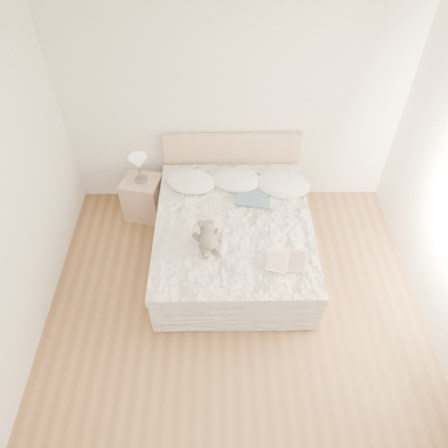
{
  "coord_description": "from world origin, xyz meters",
  "views": [
    {
      "loc": [
        -0.15,
        -2.24,
        4.01
      ],
      "look_at": [
        -0.11,
        1.05,
        0.62
      ],
      "focal_mm": 35.0,
      "sensor_mm": 36.0,
      "label": 1
    }
  ],
  "objects_px": {
    "photo_book": "(182,182)",
    "teddy_bear": "(208,245)",
    "nightstand": "(143,197)",
    "childrens_book": "(287,261)",
    "bed": "(233,234)",
    "table_lamp": "(139,164)"
  },
  "relations": [
    {
      "from": "table_lamp",
      "to": "nightstand",
      "type": "bearing_deg",
      "value": -138.65
    },
    {
      "from": "photo_book",
      "to": "teddy_bear",
      "type": "distance_m",
      "value": 1.07
    },
    {
      "from": "bed",
      "to": "teddy_bear",
      "type": "bearing_deg",
      "value": -120.72
    },
    {
      "from": "table_lamp",
      "to": "photo_book",
      "type": "relative_size",
      "value": 1.14
    },
    {
      "from": "table_lamp",
      "to": "photo_book",
      "type": "bearing_deg",
      "value": -13.99
    },
    {
      "from": "bed",
      "to": "table_lamp",
      "type": "xyz_separation_m",
      "value": [
        -1.11,
        0.68,
        0.5
      ]
    },
    {
      "from": "photo_book",
      "to": "teddy_bear",
      "type": "relative_size",
      "value": 0.85
    },
    {
      "from": "bed",
      "to": "nightstand",
      "type": "xyz_separation_m",
      "value": [
        -1.13,
        0.67,
        -0.03
      ]
    },
    {
      "from": "photo_book",
      "to": "childrens_book",
      "type": "xyz_separation_m",
      "value": [
        1.11,
        -1.23,
        0.0
      ]
    },
    {
      "from": "photo_book",
      "to": "childrens_book",
      "type": "height_order",
      "value": "childrens_book"
    },
    {
      "from": "bed",
      "to": "childrens_book",
      "type": "height_order",
      "value": "bed"
    },
    {
      "from": "nightstand",
      "to": "photo_book",
      "type": "relative_size",
      "value": 1.83
    },
    {
      "from": "photo_book",
      "to": "teddy_bear",
      "type": "xyz_separation_m",
      "value": [
        0.32,
        -1.02,
        0.02
      ]
    },
    {
      "from": "nightstand",
      "to": "table_lamp",
      "type": "distance_m",
      "value": 0.53
    },
    {
      "from": "nightstand",
      "to": "photo_book",
      "type": "bearing_deg",
      "value": -12.58
    },
    {
      "from": "table_lamp",
      "to": "teddy_bear",
      "type": "relative_size",
      "value": 0.96
    },
    {
      "from": "photo_book",
      "to": "teddy_bear",
      "type": "bearing_deg",
      "value": -74.62
    },
    {
      "from": "table_lamp",
      "to": "photo_book",
      "type": "xyz_separation_m",
      "value": [
        0.51,
        -0.13,
        -0.18
      ]
    },
    {
      "from": "table_lamp",
      "to": "bed",
      "type": "bearing_deg",
      "value": -31.42
    },
    {
      "from": "nightstand",
      "to": "childrens_book",
      "type": "relative_size",
      "value": 1.34
    },
    {
      "from": "nightstand",
      "to": "childrens_book",
      "type": "xyz_separation_m",
      "value": [
        1.64,
        -1.35,
        0.35
      ]
    },
    {
      "from": "childrens_book",
      "to": "bed",
      "type": "bearing_deg",
      "value": 137.7
    }
  ]
}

